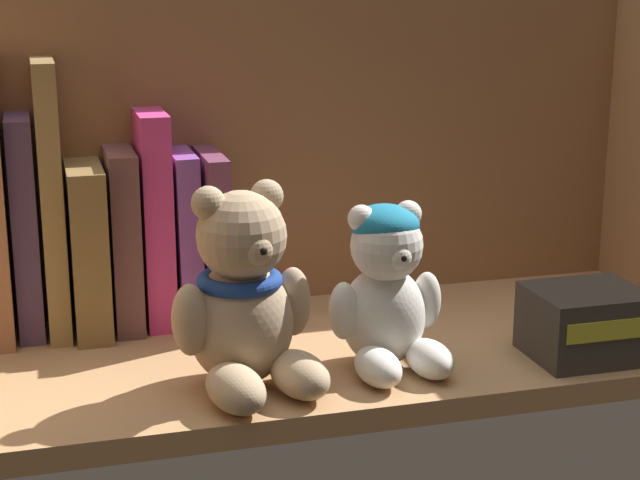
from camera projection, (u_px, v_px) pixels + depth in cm
name	position (u px, v px, depth cm)	size (l,w,h in cm)	color
shelf_board	(316.00, 357.00, 91.19)	(71.89, 27.62, 2.00)	tan
shelf_back_panel	(276.00, 155.00, 100.56)	(74.29, 1.20, 33.03)	#91623D
book_3	(25.00, 224.00, 93.02)	(2.18, 10.12, 19.74)	#4F3859
book_4	(51.00, 196.00, 93.03)	(1.92, 12.23, 24.58)	olive
book_5	(86.00, 243.00, 94.99)	(3.15, 14.19, 15.35)	brown
book_6	(122.00, 235.00, 95.69)	(2.53, 11.89, 16.46)	brown
book_7	(153.00, 216.00, 96.05)	(2.62, 10.62, 19.72)	#CF3680
book_8	(183.00, 233.00, 97.25)	(2.09, 11.19, 16.00)	#81459D
book_9	(208.00, 231.00, 97.87)	(1.92, 14.88, 15.98)	#68324C
teddy_bear_larger	(245.00, 302.00, 80.69)	(12.45, 12.79, 16.33)	tan
teddy_bear_smaller	(387.00, 291.00, 84.85)	(10.18, 10.45, 13.83)	white
small_product_box	(585.00, 323.00, 87.99)	(9.34, 8.11, 5.92)	#38332D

